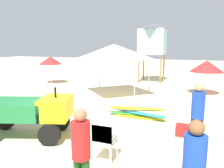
{
  "coord_description": "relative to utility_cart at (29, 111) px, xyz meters",
  "views": [
    {
      "loc": [
        3.11,
        -4.35,
        2.67
      ],
      "look_at": [
        0.17,
        3.25,
        1.26
      ],
      "focal_mm": 35.35,
      "sensor_mm": 36.0,
      "label": 1
    }
  ],
  "objects": [
    {
      "name": "stacked_plastic_chairs",
      "position": [
        2.62,
        -0.54,
        -0.18
      ],
      "size": [
        0.48,
        0.48,
        1.02
      ],
      "color": "white",
      "rests_on": "ground"
    },
    {
      "name": "utility_cart",
      "position": [
        0.0,
        0.0,
        0.0
      ],
      "size": [
        2.8,
        1.99,
        1.5
      ],
      "color": "#1E6B38",
      "rests_on": "ground"
    },
    {
      "name": "surfboard_pile",
      "position": [
        2.5,
        2.9,
        -0.58
      ],
      "size": [
        2.41,
        0.82,
        0.4
      ],
      "color": "yellow",
      "rests_on": "ground"
    },
    {
      "name": "lifeguard_near_center",
      "position": [
        4.56,
        -1.83,
        0.18
      ],
      "size": [
        0.32,
        0.32,
        1.68
      ],
      "color": "#194C19",
      "rests_on": "ground"
    },
    {
      "name": "popup_canopy",
      "position": [
        0.33,
        6.17,
        1.59
      ],
      "size": [
        3.25,
        3.25,
        2.77
      ],
      "color": "#B2B2B7",
      "rests_on": "ground"
    },
    {
      "name": "lifeguard_near_left",
      "position": [
        4.6,
        0.84,
        0.25
      ],
      "size": [
        0.32,
        0.32,
        1.78
      ],
      "color": "black",
      "rests_on": "ground"
    },
    {
      "name": "ground",
      "position": [
        1.4,
        -0.57,
        -0.78
      ],
      "size": [
        80.0,
        80.0,
        0.0
      ],
      "primitive_type": "plane",
      "color": "beige"
    },
    {
      "name": "lifeguard_near_right",
      "position": [
        2.78,
        -1.89,
        0.18
      ],
      "size": [
        0.32,
        0.32,
        1.67
      ],
      "color": "#194C19",
      "rests_on": "ground"
    },
    {
      "name": "lifeguard_tower",
      "position": [
        1.37,
        11.29,
        2.4
      ],
      "size": [
        1.98,
        1.98,
        4.31
      ],
      "color": "olive",
      "rests_on": "ground"
    },
    {
      "name": "cooler_box",
      "position": [
        4.25,
        1.73,
        -0.62
      ],
      "size": [
        0.46,
        0.37,
        0.33
      ],
      "primitive_type": "cube",
      "color": "red",
      "rests_on": "ground"
    },
    {
      "name": "beach_umbrella_mid",
      "position": [
        -5.23,
        8.13,
        0.88
      ],
      "size": [
        1.62,
        1.62,
        1.95
      ],
      "color": "beige",
      "rests_on": "ground"
    },
    {
      "name": "traffic_cone_far",
      "position": [
        4.47,
        -0.3,
        -0.55
      ],
      "size": [
        0.33,
        0.33,
        0.47
      ],
      "primitive_type": "cone",
      "color": "orange",
      "rests_on": "ground"
    },
    {
      "name": "beach_umbrella_far",
      "position": [
        5.0,
        8.12,
        0.79
      ],
      "size": [
        1.8,
        1.8,
        1.89
      ],
      "color": "beige",
      "rests_on": "ground"
    }
  ]
}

